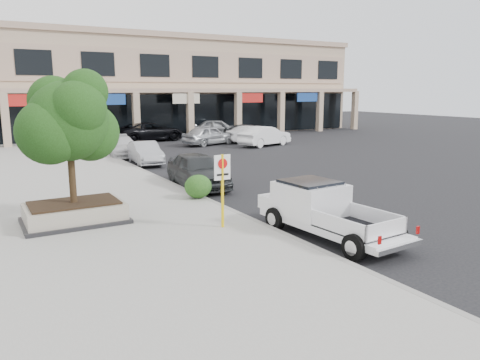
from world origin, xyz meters
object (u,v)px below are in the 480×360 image
at_px(lot_car_d, 150,132).
at_px(lot_car_f, 252,134).
at_px(planter_tree, 72,121).
at_px(lot_car_c, 250,132).
at_px(lot_car_e, 218,128).
at_px(curb_car_c, 122,146).
at_px(lot_car_b, 265,136).
at_px(planter, 75,213).
at_px(no_parking_sign, 222,181).
at_px(pickup_truck, 331,212).
at_px(curb_car_b, 145,153).
at_px(curb_car_a, 198,170).
at_px(lot_car_a, 208,135).
at_px(curb_car_d, 105,138).

bearing_deg(lot_car_d, lot_car_f, -133.56).
bearing_deg(planter_tree, lot_car_c, 46.41).
relative_size(lot_car_e, lot_car_f, 1.15).
distance_m(curb_car_c, lot_car_b, 11.45).
relative_size(lot_car_b, lot_car_d, 0.80).
xyz_separation_m(planter, lot_car_d, (10.83, 23.38, 0.34)).
relative_size(no_parking_sign, pickup_truck, 0.45).
bearing_deg(lot_car_b, curb_car_b, 93.83).
bearing_deg(curb_car_a, pickup_truck, -83.20).
relative_size(curb_car_c, lot_car_f, 1.09).
relative_size(planter_tree, lot_car_b, 0.85).
bearing_deg(lot_car_a, curb_car_d, 51.10).
relative_size(planter_tree, pickup_truck, 0.78).
relative_size(lot_car_b, lot_car_e, 0.97).
distance_m(lot_car_d, lot_car_f, 8.82).
bearing_deg(lot_car_f, lot_car_a, 91.93).
bearing_deg(planter_tree, planter, -131.03).
height_order(curb_car_d, lot_car_d, lot_car_d).
relative_size(curb_car_b, lot_car_f, 0.97).
bearing_deg(curb_car_a, lot_car_e, 65.26).
distance_m(lot_car_c, lot_car_f, 1.64).
xyz_separation_m(no_parking_sign, pickup_truck, (2.49, -2.19, -0.82)).
bearing_deg(pickup_truck, curb_car_d, 85.92).
xyz_separation_m(curb_car_a, lot_car_f, (11.69, 14.31, -0.10)).
relative_size(curb_car_c, curb_car_d, 0.93).
bearing_deg(lot_car_c, pickup_truck, 174.57).
distance_m(no_parking_sign, lot_car_c, 26.74).
height_order(curb_car_b, lot_car_a, lot_car_a).
bearing_deg(planter, lot_car_d, 65.14).
bearing_deg(lot_car_d, planter_tree, 149.31).
xyz_separation_m(curb_car_b, lot_car_c, (12.25, 8.08, 0.02)).
bearing_deg(curb_car_b, lot_car_a, 47.78).
bearing_deg(curb_car_c, lot_car_d, 64.17).
relative_size(curb_car_d, lot_car_e, 1.01).
height_order(pickup_truck, curb_car_b, pickup_truck).
xyz_separation_m(curb_car_b, lot_car_b, (11.20, 4.11, 0.11)).
height_order(curb_car_c, curb_car_d, curb_car_d).
bearing_deg(curb_car_c, pickup_truck, -83.62).
bearing_deg(planter_tree, curb_car_c, 68.92).
xyz_separation_m(planter, lot_car_e, (17.67, 23.85, 0.35)).
distance_m(curb_car_a, lot_car_f, 18.48).
bearing_deg(curb_car_a, lot_car_b, 51.21).
distance_m(pickup_truck, curb_car_b, 16.48).
height_order(curb_car_a, curb_car_c, curb_car_a).
bearing_deg(curb_car_c, lot_car_b, 5.65).
xyz_separation_m(planter, lot_car_b, (17.48, 15.51, 0.30)).
bearing_deg(lot_car_a, pickup_truck, 147.31).
distance_m(pickup_truck, lot_car_e, 31.05).
distance_m(planter_tree, lot_car_f, 25.27).
height_order(curb_car_a, lot_car_c, curb_car_a).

